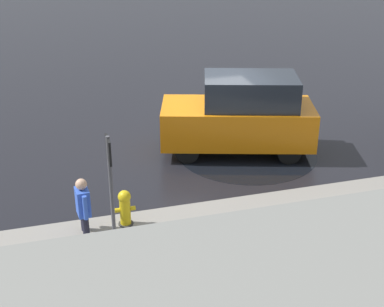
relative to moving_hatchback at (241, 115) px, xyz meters
name	(u,v)px	position (x,y,z in m)	size (l,w,h in m)	color
ground_plane	(212,151)	(0.71, -0.20, -1.03)	(60.00, 60.00, 0.00)	black
kerb_strip	(277,234)	(0.71, 4.00, -1.01)	(24.00, 3.20, 0.04)	gray
moving_hatchback	(241,115)	(0.00, 0.00, 0.00)	(4.23, 2.76, 2.06)	orange
fire_hydrant	(125,209)	(3.53, 2.83, -0.63)	(0.42, 0.31, 0.80)	gold
pedestrian	(83,204)	(4.34, 2.91, -0.34)	(0.27, 0.57, 1.22)	blue
sign_post	(111,180)	(3.88, 3.78, 0.55)	(0.07, 0.44, 2.40)	#4C4C51
puddle_patch	(247,153)	(-0.14, 0.18, -1.02)	(3.66, 3.66, 0.01)	black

